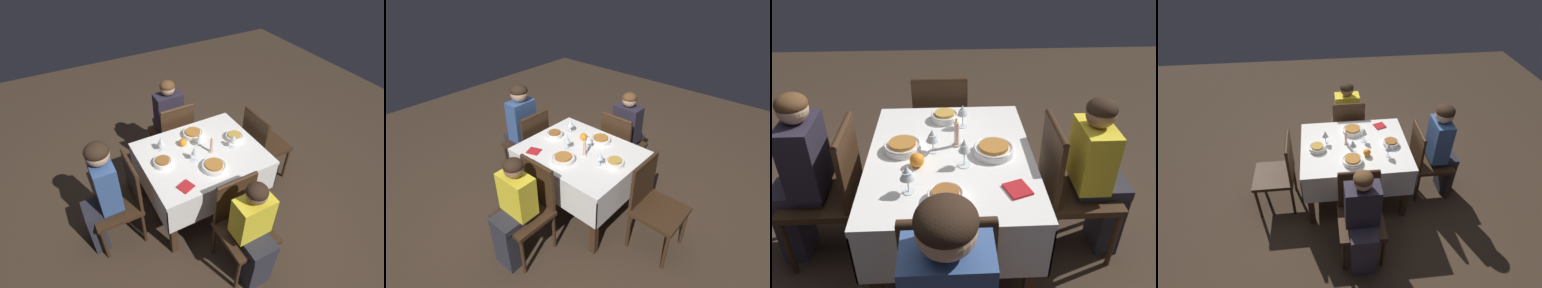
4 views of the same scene
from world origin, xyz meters
The scene contains 20 objects.
ground_plane centered at (0.00, 0.00, 0.00)m, with size 8.00×8.00×0.00m, color #3D2D21.
dining_table centered at (0.00, 0.00, 0.61)m, with size 1.12×0.90×0.73m.
chair_east centered at (0.80, -0.02, 0.50)m, with size 0.42×0.42×0.89m.
chair_south centered at (-0.03, -0.69, 0.50)m, with size 0.42×0.42×0.89m.
chair_north centered at (0.00, 0.69, 0.50)m, with size 0.42×0.42×0.89m.
chair_west centered at (-0.80, -0.06, 0.50)m, with size 0.42×0.42×0.89m.
person_adult_denim centered at (0.96, -0.02, 0.66)m, with size 0.34×0.30×1.17m.
person_child_dark centered at (-0.03, -0.85, 0.60)m, with size 0.30×0.33×1.09m.
person_child_yellow centered at (0.00, 0.85, 0.57)m, with size 0.30×0.33×1.04m.
bowl_east centered at (0.38, -0.03, 0.75)m, with size 0.17×0.17×0.06m.
wine_glass_east centered at (0.31, -0.20, 0.83)m, with size 0.07×0.07×0.15m.
bowl_south centered at (-0.05, -0.26, 0.75)m, with size 0.21×0.21×0.06m.
wine_glass_south centered at (-0.03, -0.09, 0.82)m, with size 0.07×0.07×0.14m.
bowl_north centered at (0.01, 0.23, 0.75)m, with size 0.22×0.22×0.06m.
wine_glass_north centered at (0.11, 0.07, 0.84)m, with size 0.07×0.07×0.16m.
bowl_west centered at (-0.39, -0.03, 0.75)m, with size 0.17×0.17×0.06m.
wine_glass_west centered at (-0.30, 0.08, 0.83)m, with size 0.07×0.07×0.15m.
candle_centerpiece centered at (-0.09, 0.04, 0.79)m, with size 0.05×0.05×0.17m.
orange_fruit centered at (0.11, -0.17, 0.76)m, with size 0.08×0.08×0.08m, color orange.
napkin_red_folded centered at (0.33, 0.31, 0.73)m, with size 0.15×0.14×0.01m.
Camera 2 is at (-1.59, 1.86, 2.34)m, focal length 28.00 mm.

